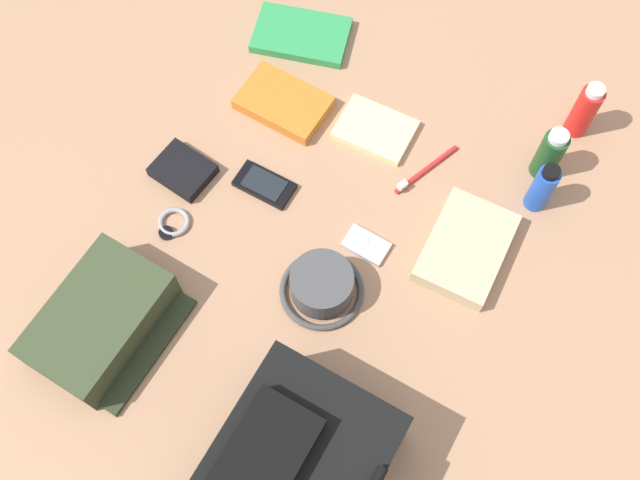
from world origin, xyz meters
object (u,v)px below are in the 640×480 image
object	(u,v)px
paperback_novel	(301,35)
notepad	(375,129)
sunscreen_spray	(584,110)
wristwatch	(173,224)
travel_guidebook	(284,103)
toothbrush	(423,172)
folded_towel	(466,248)
cell_phone	(264,185)
wallet	(183,170)
deodorant_spray	(542,188)
backpack	(290,478)
bucket_hat	(322,286)
toiletry_pouch	(102,321)
media_player	(366,245)
shampoo_bottle	(550,154)

from	to	relation	value
paperback_novel	notepad	xyz separation A→B (m)	(0.13, 0.25, -0.00)
sunscreen_spray	notepad	distance (m)	0.41
wristwatch	travel_guidebook	bearing A→B (deg)	172.17
toothbrush	folded_towel	world-z (taller)	folded_towel
sunscreen_spray	wristwatch	bearing A→B (deg)	-45.32
cell_phone	wallet	world-z (taller)	wallet
cell_phone	wallet	xyz separation A→B (m)	(0.05, -0.15, 0.01)
travel_guidebook	toothbrush	world-z (taller)	travel_guidebook
deodorant_spray	toothbrush	world-z (taller)	deodorant_spray
wristwatch	backpack	bearing A→B (deg)	55.79
toothbrush	folded_towel	bearing A→B (deg)	51.81
bucket_hat	backpack	bearing A→B (deg)	20.98
wallet	sunscreen_spray	bearing A→B (deg)	132.91
toothbrush	notepad	world-z (taller)	toothbrush
wristwatch	toiletry_pouch	bearing A→B (deg)	3.19
toiletry_pouch	cell_phone	distance (m)	0.40
deodorant_spray	notepad	bearing A→B (deg)	-88.50
travel_guidebook	paperback_novel	bearing A→B (deg)	-161.54
bucket_hat	toiletry_pouch	bearing A→B (deg)	-50.18
deodorant_spray	notepad	distance (m)	0.35
sunscreen_spray	media_player	distance (m)	0.51
bucket_hat	wristwatch	size ratio (longest dim) A/B	2.20
toothbrush	notepad	bearing A→B (deg)	-107.19
sunscreen_spray	paperback_novel	size ratio (longest dim) A/B	0.60
travel_guidebook	deodorant_spray	bearing A→B (deg)	95.06
media_player	wristwatch	world-z (taller)	same
paperback_novel	notepad	world-z (taller)	paperback_novel
backpack	media_player	world-z (taller)	backpack
cell_phone	deodorant_spray	bearing A→B (deg)	115.59
toothbrush	wallet	bearing A→B (deg)	-60.51
shampoo_bottle	paperback_novel	bearing A→B (deg)	-94.85
travel_guidebook	wristwatch	xyz separation A→B (m)	(0.34, -0.05, -0.01)
sunscreen_spray	wallet	world-z (taller)	sunscreen_spray
deodorant_spray	travel_guidebook	distance (m)	0.54
bucket_hat	deodorant_spray	bearing A→B (deg)	143.51
wallet	folded_towel	size ratio (longest dim) A/B	0.55
folded_towel	paperback_novel	bearing A→B (deg)	-118.68
toiletry_pouch	paperback_novel	xyz separation A→B (m)	(-0.74, -0.02, -0.03)
backpack	notepad	size ratio (longest dim) A/B	2.23
sunscreen_spray	wallet	distance (m)	0.80
shampoo_bottle	notepad	world-z (taller)	shampoo_bottle
deodorant_spray	media_player	world-z (taller)	deodorant_spray
cell_phone	wallet	distance (m)	0.16
folded_towel	deodorant_spray	bearing A→B (deg)	155.54
backpack	media_player	size ratio (longest dim) A/B	3.90
media_player	deodorant_spray	bearing A→B (deg)	135.17
deodorant_spray	travel_guidebook	world-z (taller)	deodorant_spray
media_player	backpack	bearing A→B (deg)	12.15
backpack	media_player	distance (m)	0.46
backpack	travel_guidebook	distance (m)	0.75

